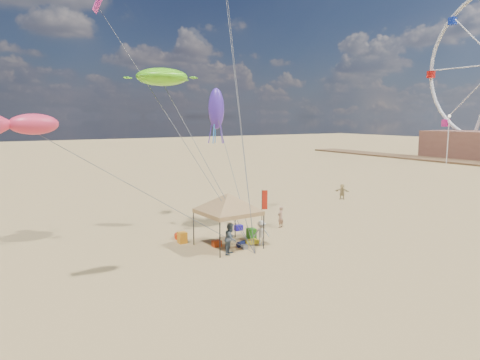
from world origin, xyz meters
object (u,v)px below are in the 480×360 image
at_px(cooler_blue, 239,228).
at_px(person_near_b, 231,239).
at_px(feather_flag, 264,202).
at_px(beach_cart, 251,242).
at_px(person_far_c, 342,191).
at_px(person_near_c, 261,233).
at_px(person_near_a, 280,217).
at_px(lamp_north, 448,131).
at_px(chair_green, 251,234).
at_px(canopy_tent, 228,195).
at_px(cooler_red, 217,244).
at_px(chair_yellow, 182,238).

distance_m(cooler_blue, person_near_b, 5.48).
height_order(feather_flag, beach_cart, feather_flag).
distance_m(feather_flag, person_far_c, 13.75).
distance_m(cooler_blue, person_near_c, 3.95).
height_order(person_near_c, person_far_c, person_near_c).
relative_size(person_near_a, lamp_north, 0.19).
bearing_deg(person_near_c, chair_green, -75.66).
bearing_deg(lamp_north, canopy_tent, -157.35).
bearing_deg(person_near_b, cooler_blue, 10.42).
bearing_deg(cooler_blue, person_near_b, -125.75).
bearing_deg(cooler_red, canopy_tent, -34.08).
bearing_deg(lamp_north, beach_cart, -156.49).
xyz_separation_m(cooler_blue, chair_yellow, (-4.65, -0.87, 0.16)).
distance_m(person_near_b, person_near_c, 2.56).
distance_m(cooler_red, chair_green, 2.76).
bearing_deg(chair_green, beach_cart, -124.31).
xyz_separation_m(cooler_red, person_far_c, (17.83, 7.72, 0.57)).
bearing_deg(person_near_b, person_far_c, -15.89).
bearing_deg(beach_cart, canopy_tent, 164.27).
xyz_separation_m(canopy_tent, beach_cart, (1.38, -0.39, -3.00)).
relative_size(cooler_blue, beach_cart, 0.60).
bearing_deg(canopy_tent, person_near_a, 21.82).
relative_size(chair_green, beach_cart, 0.78).
relative_size(person_near_c, lamp_north, 0.19).
xyz_separation_m(canopy_tent, cooler_red, (-0.58, 0.39, -3.01)).
bearing_deg(person_near_c, beach_cart, -13.47).
height_order(person_near_a, lamp_north, lamp_north).
height_order(feather_flag, person_near_b, feather_flag).
xyz_separation_m(chair_yellow, lamp_north, (58.16, 21.21, 5.17)).
height_order(cooler_blue, person_far_c, person_far_c).
relative_size(cooler_red, person_far_c, 0.36).
bearing_deg(person_far_c, lamp_north, 73.01).
bearing_deg(cooler_blue, person_near_c, -99.94).
relative_size(person_near_c, person_far_c, 1.03).
distance_m(cooler_blue, person_far_c, 15.52).
distance_m(beach_cart, person_near_a, 4.98).
bearing_deg(chair_green, person_near_a, 23.64).
bearing_deg(person_far_c, canopy_tent, -103.26).
height_order(chair_green, beach_cart, chair_green).
bearing_deg(lamp_north, cooler_blue, -159.19).
xyz_separation_m(chair_green, lamp_north, (53.93, 22.67, 5.17)).
bearing_deg(chair_yellow, person_near_c, -36.80).
bearing_deg(canopy_tent, chair_yellow, 133.44).
relative_size(canopy_tent, beach_cart, 6.93).
xyz_separation_m(feather_flag, chair_green, (-2.43, -2.14, -1.50)).
distance_m(cooler_red, person_near_b, 1.88).
bearing_deg(person_near_a, person_near_b, 9.74).
height_order(feather_flag, cooler_red, feather_flag).
relative_size(canopy_tent, cooler_blue, 11.55).
height_order(feather_flag, chair_green, feather_flag).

